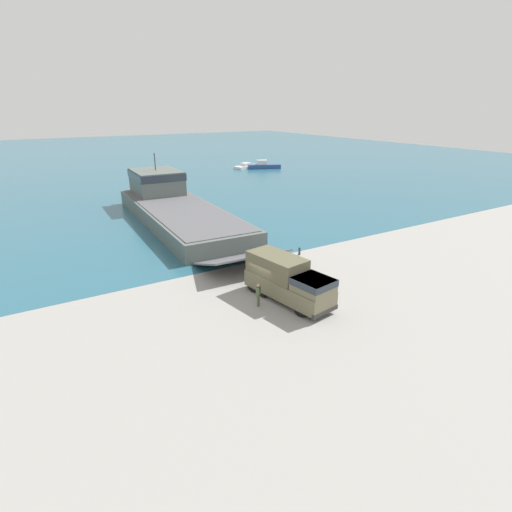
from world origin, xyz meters
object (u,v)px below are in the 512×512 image
Objects in this scene: soldier_on_ramp at (258,293)px; mooring_bollard at (299,251)px; military_truck at (288,280)px; landing_craft at (173,204)px; moored_boat_b at (264,166)px; moored_boat_a at (247,166)px.

soldier_on_ramp is 2.29× the size of mooring_bollard.
soldier_on_ramp is (-2.44, 0.27, -0.63)m from military_truck.
military_truck is 10.20m from mooring_bollard.
moored_boat_b is (34.06, 31.50, -1.22)m from landing_craft.
military_truck is at bearing -132.27° from mooring_bollard.
mooring_bollard is (5.84, -20.05, -1.45)m from landing_craft.
military_truck reaches higher than mooring_bollard.
landing_craft is 27.56m from military_truck.
military_truck reaches higher than moored_boat_a.
soldier_on_ramp is at bearing -9.80° from moored_boat_b.
military_truck is 1.11× the size of moored_boat_a.
military_truck is at bearing -136.75° from soldier_on_ramp.
military_truck is 68.67m from moored_boat_b.
moored_boat_b is (3.08, -2.51, 0.23)m from moored_boat_a.
military_truck is at bearing -7.96° from moored_boat_b.
mooring_bollard is (9.25, 7.22, -0.63)m from soldier_on_ramp.
mooring_bollard is (-25.14, -54.07, -0.00)m from moored_boat_a.
moored_boat_a is 8.92× the size of mooring_bollard.
landing_craft is at bearing -53.96° from moored_boat_a.
landing_craft is 44.03× the size of mooring_bollard.
moored_boat_b is 58.78m from mooring_bollard.
soldier_on_ramp is at bearing -40.93° from moored_boat_a.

